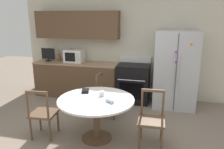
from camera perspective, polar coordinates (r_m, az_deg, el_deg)
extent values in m
cube|color=beige|center=(5.66, 2.57, 7.34)|extent=(5.20, 0.10, 2.60)
cube|color=brown|center=(5.73, -9.11, 12.69)|extent=(2.17, 0.34, 0.68)
cube|color=brown|center=(5.83, -9.06, -1.34)|extent=(2.17, 0.62, 0.86)
cube|color=#997A5B|center=(5.72, -9.25, 2.99)|extent=(2.19, 0.64, 0.03)
cube|color=#B2B5BA|center=(5.19, 16.21, 1.29)|extent=(0.93, 0.78, 1.76)
cube|color=#333333|center=(4.80, 16.36, 0.21)|extent=(0.01, 0.01, 1.69)
cylinder|color=silver|center=(4.78, 15.81, 0.71)|extent=(0.02, 0.02, 0.74)
cylinder|color=silver|center=(4.78, 17.00, 0.64)|extent=(0.02, 0.02, 0.74)
cube|color=purple|center=(4.71, 16.43, 5.63)|extent=(0.06, 0.02, 0.05)
cube|color=purple|center=(4.75, 16.20, 3.11)|extent=(0.06, 0.01, 0.05)
cube|color=orange|center=(4.71, 19.98, 7.33)|extent=(0.05, 0.01, 0.04)
cube|color=black|center=(5.41, 5.56, -2.32)|extent=(0.77, 0.64, 0.90)
cube|color=black|center=(5.13, 5.01, -4.34)|extent=(0.56, 0.01, 0.40)
cylinder|color=silver|center=(5.02, 5.03, -1.53)|extent=(0.63, 0.02, 0.02)
cube|color=black|center=(5.29, 5.69, 2.44)|extent=(0.77, 0.64, 0.02)
cube|color=white|center=(5.55, 6.14, 3.98)|extent=(0.77, 0.06, 0.16)
cube|color=white|center=(5.75, -9.78, 4.83)|extent=(0.47, 0.37, 0.32)
cube|color=black|center=(5.60, -10.93, 4.51)|extent=(0.27, 0.01, 0.22)
cube|color=silver|center=(5.51, -8.92, 4.44)|extent=(0.09, 0.01, 0.23)
cylinder|color=black|center=(6.05, -16.22, 3.52)|extent=(0.16, 0.16, 0.02)
cylinder|color=black|center=(6.05, -16.24, 3.80)|extent=(0.03, 0.03, 0.04)
cube|color=black|center=(6.02, -16.35, 5.28)|extent=(0.35, 0.05, 0.28)
cylinder|color=brown|center=(5.90, -13.56, 4.34)|extent=(0.07, 0.07, 0.21)
cylinder|color=brown|center=(5.87, -13.65, 5.72)|extent=(0.03, 0.03, 0.08)
cylinder|color=#262626|center=(5.87, -13.68, 6.17)|extent=(0.03, 0.03, 0.01)
cylinder|color=white|center=(3.65, -4.19, -6.58)|extent=(1.27, 1.27, 0.03)
cylinder|color=brown|center=(3.79, -4.09, -11.55)|extent=(0.11, 0.11, 0.67)
cylinder|color=brown|center=(3.96, -3.99, -16.08)|extent=(0.52, 0.52, 0.03)
cube|color=brown|center=(4.58, -1.06, -5.75)|extent=(0.43, 0.43, 0.04)
cylinder|color=brown|center=(4.78, 1.52, -7.75)|extent=(0.04, 0.04, 0.41)
cylinder|color=brown|center=(4.48, 0.50, -9.41)|extent=(0.04, 0.04, 0.41)
cylinder|color=brown|center=(4.87, -2.46, -7.35)|extent=(0.04, 0.04, 0.41)
cylinder|color=brown|center=(4.56, -3.75, -8.93)|extent=(0.04, 0.04, 0.41)
cylinder|color=brown|center=(4.71, -2.72, -2.03)|extent=(0.04, 0.04, 0.45)
cylinder|color=brown|center=(4.40, -4.06, -3.31)|extent=(0.04, 0.04, 0.45)
cube|color=brown|center=(4.50, -3.41, -0.16)|extent=(0.04, 0.34, 0.04)
cube|color=brown|center=(3.63, 10.25, -11.89)|extent=(0.43, 0.43, 0.04)
cylinder|color=brown|center=(3.59, 12.84, -16.48)|extent=(0.04, 0.04, 0.41)
cylinder|color=brown|center=(3.59, 7.12, -16.15)|extent=(0.04, 0.04, 0.41)
cylinder|color=brown|center=(3.88, 12.80, -13.85)|extent=(0.04, 0.04, 0.41)
cylinder|color=brown|center=(3.89, 7.58, -13.55)|extent=(0.04, 0.04, 0.41)
cylinder|color=brown|center=(3.70, 13.22, -7.32)|extent=(0.04, 0.04, 0.45)
cylinder|color=brown|center=(3.70, 7.85, -7.03)|extent=(0.04, 0.04, 0.45)
cube|color=brown|center=(3.63, 10.69, -4.18)|extent=(0.35, 0.05, 0.04)
cube|color=brown|center=(4.01, -17.39, -9.65)|extent=(0.45, 0.45, 0.04)
cylinder|color=brown|center=(4.31, -18.24, -11.20)|extent=(0.04, 0.04, 0.41)
cylinder|color=brown|center=(4.18, -13.93, -11.77)|extent=(0.04, 0.04, 0.41)
cylinder|color=brown|center=(4.05, -20.46, -13.24)|extent=(0.04, 0.04, 0.41)
cylinder|color=brown|center=(3.90, -15.90, -13.95)|extent=(0.04, 0.04, 0.41)
cylinder|color=brown|center=(3.84, -21.23, -7.13)|extent=(0.04, 0.04, 0.45)
cylinder|color=brown|center=(3.68, -16.53, -7.65)|extent=(0.04, 0.04, 0.45)
cube|color=brown|center=(3.69, -19.20, -4.44)|extent=(0.35, 0.07, 0.04)
cylinder|color=silver|center=(3.75, -2.68, -4.99)|extent=(0.09, 0.09, 0.09)
cylinder|color=#4C8C59|center=(3.76, -2.67, -5.26)|extent=(0.08, 0.08, 0.05)
cylinder|color=#A3BCDB|center=(3.47, -0.61, -6.98)|extent=(0.16, 0.12, 0.05)
cube|color=black|center=(3.92, -7.01, -4.61)|extent=(0.14, 0.12, 0.03)
cube|color=black|center=(3.94, -6.97, -4.11)|extent=(0.14, 0.12, 0.06)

